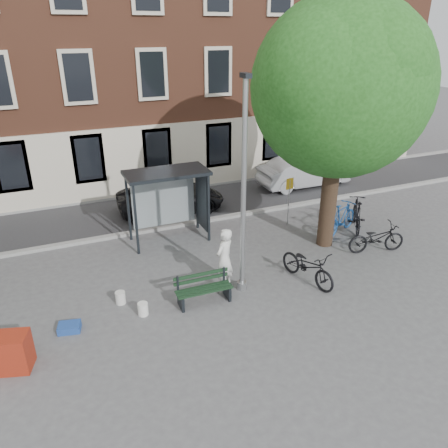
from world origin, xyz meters
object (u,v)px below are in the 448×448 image
notice_sign (289,191)px  bike_a (376,238)px  bus_shelter (177,188)px  car_dark (171,197)px  bench (204,290)px  car_silver (304,172)px  lamppost (243,202)px  bike_c (308,266)px  painter (224,259)px  bike_d (357,214)px  red_stand (9,353)px  bike_b (341,218)px

notice_sign → bike_a: bearing=-72.8°
bus_shelter → car_dark: size_ratio=0.64×
bench → car_silver: bearing=43.9°
lamppost → bike_c: size_ratio=2.95×
painter → notice_sign: 5.19m
bench → car_dark: size_ratio=0.36×
bench → lamppost: bearing=9.2°
bike_d → red_stand: size_ratio=2.32×
bench → bike_a: bearing=5.6°
bus_shelter → notice_sign: bus_shelter is taller
car_silver → painter: bearing=133.9°
car_dark → bike_a: bearing=-136.0°
bike_a → red_stand: (-11.48, -1.24, -0.07)m
car_silver → bike_a: bearing=168.2°
lamppost → notice_sign: size_ratio=3.21×
bench → car_silver: car_silver is taller
bike_d → car_silver: size_ratio=0.46×
painter → red_stand: painter is taller
bike_b → car_silver: size_ratio=0.45×
car_silver → red_stand: (-12.93, -8.06, -0.29)m
bike_a → car_silver: bearing=1.6°
bus_shelter → bike_d: bearing=-17.7°
car_dark → red_stand: (-6.10, -7.59, -0.17)m
painter → bench: (-0.85, -0.50, -0.57)m
bus_shelter → bench: 4.60m
bus_shelter → painter: bus_shelter is taller
painter → bike_d: painter is taller
bike_a → notice_sign: size_ratio=1.05×
painter → red_stand: size_ratio=2.10×
bike_c → bench: bearing=162.5°
lamppost → notice_sign: lamppost is taller
car_silver → bus_shelter: bearing=112.7°
car_dark → car_silver: car_silver is taller
notice_sign → painter: bearing=-151.3°
bus_shelter → bike_d: bus_shelter is taller
painter → bus_shelter: bearing=-120.3°
bike_a → notice_sign: bearing=40.0°
notice_sign → bike_b: bearing=-55.7°
car_dark → red_stand: size_ratio=4.93×
bus_shelter → red_stand: 7.69m
notice_sign → car_dark: bearing=131.0°
bike_c → car_dark: size_ratio=0.47×
car_silver → car_dark: bearing=94.2°
painter → car_silver: bearing=-169.4°
bike_c → car_dark: car_dark is taller
bike_a → bench: bearing=107.8°
bike_c → bike_d: size_ratio=1.00×
bike_c → red_stand: bike_c is taller
red_stand → bike_c: bearing=3.6°
painter → bike_a: size_ratio=0.95×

